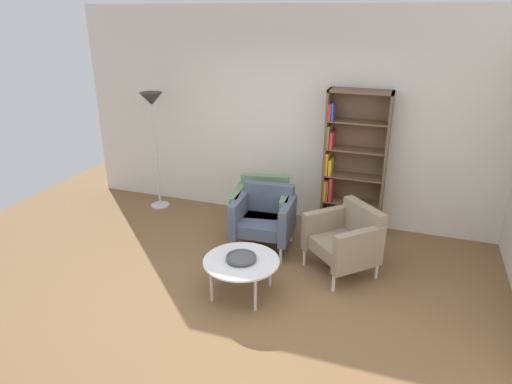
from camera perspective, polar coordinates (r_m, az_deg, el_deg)
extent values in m
plane|color=brown|center=(4.82, -3.71, -14.10)|extent=(8.32, 8.32, 0.00)
cube|color=silver|center=(6.38, 4.73, 9.34)|extent=(6.40, 0.12, 2.90)
cube|color=brown|center=(6.18, 8.72, 3.95)|extent=(0.03, 0.30, 1.90)
cube|color=brown|center=(6.10, 15.83, 3.10)|extent=(0.03, 0.30, 1.90)
cube|color=brown|center=(5.91, 12.99, 12.17)|extent=(0.80, 0.30, 0.03)
cube|color=brown|center=(6.48, 11.60, -4.34)|extent=(0.80, 0.30, 0.03)
cube|color=brown|center=(6.26, 12.44, 3.92)|extent=(0.80, 0.02, 1.90)
cube|color=brown|center=(6.32, 11.86, -1.22)|extent=(0.76, 0.28, 0.02)
cube|color=brown|center=(6.19, 12.12, 1.92)|extent=(0.76, 0.28, 0.02)
cube|color=brown|center=(6.07, 12.39, 5.18)|extent=(0.76, 0.28, 0.02)
cube|color=brown|center=(5.98, 12.68, 8.56)|extent=(0.76, 0.28, 0.02)
cube|color=olive|center=(6.44, 8.52, -2.94)|extent=(0.03, 0.21, 0.22)
cube|color=green|center=(6.42, 8.85, -2.96)|extent=(0.04, 0.20, 0.23)
cube|color=yellow|center=(6.40, 9.23, -3.03)|extent=(0.04, 0.17, 0.24)
cube|color=orange|center=(6.27, 8.73, 0.31)|extent=(0.04, 0.19, 0.28)
cube|color=olive|center=(6.26, 9.02, 0.31)|extent=(0.02, 0.19, 0.28)
cube|color=red|center=(6.25, 9.40, 0.43)|extent=(0.04, 0.18, 0.33)
cube|color=orange|center=(6.17, 8.98, 3.65)|extent=(0.04, 0.24, 0.30)
cube|color=yellow|center=(6.16, 9.36, 3.21)|extent=(0.03, 0.22, 0.21)
cube|color=olive|center=(6.06, 9.16, 6.93)|extent=(0.03, 0.24, 0.29)
cube|color=red|center=(6.07, 9.54, 6.54)|extent=(0.03, 0.25, 0.21)
cube|color=red|center=(5.96, 9.31, 9.91)|extent=(0.03, 0.18, 0.21)
cube|color=blue|center=(5.95, 9.64, 9.91)|extent=(0.02, 0.17, 0.22)
cylinder|color=silver|center=(4.80, -1.85, -8.62)|extent=(0.80, 0.80, 0.02)
cylinder|color=silver|center=(4.80, -5.60, -11.52)|extent=(0.03, 0.03, 0.38)
cylinder|color=silver|center=(4.65, -0.09, -12.66)|extent=(0.03, 0.03, 0.38)
cylinder|color=silver|center=(5.17, -3.36, -8.79)|extent=(0.03, 0.03, 0.38)
cylinder|color=silver|center=(5.03, 1.77, -9.74)|extent=(0.03, 0.03, 0.38)
cylinder|color=#4C4C51|center=(4.79, -1.85, -8.41)|extent=(0.13, 0.13, 0.02)
cylinder|color=#4C4C51|center=(4.78, -1.86, -8.20)|extent=(0.32, 0.32, 0.02)
torus|color=#4C4C51|center=(4.78, -1.86, -8.08)|extent=(0.32, 0.32, 0.02)
cube|color=slate|center=(5.98, 0.74, -2.89)|extent=(0.73, 0.68, 0.16)
cube|color=slate|center=(6.12, 1.14, 0.45)|extent=(0.65, 0.23, 0.38)
cube|color=slate|center=(5.97, -2.23, -1.80)|extent=(0.20, 0.63, 0.46)
cube|color=slate|center=(5.88, 3.70, -2.21)|extent=(0.20, 0.63, 0.46)
cylinder|color=silver|center=(5.85, -2.67, -5.72)|extent=(0.04, 0.04, 0.24)
cylinder|color=silver|center=(5.76, 3.21, -6.18)|extent=(0.04, 0.04, 0.24)
cylinder|color=silver|center=(6.36, -1.57, -3.33)|extent=(0.04, 0.04, 0.24)
cylinder|color=silver|center=(6.28, 3.83, -3.72)|extent=(0.04, 0.04, 0.24)
cube|color=#4C566B|center=(5.71, 0.93, -4.15)|extent=(0.67, 0.62, 0.16)
cube|color=#4C566B|center=(5.84, 1.64, -0.65)|extent=(0.65, 0.16, 0.38)
cube|color=#4C566B|center=(5.73, -2.12, -2.87)|extent=(0.14, 0.62, 0.46)
cube|color=#4C566B|center=(5.58, 3.95, -3.61)|extent=(0.14, 0.62, 0.46)
cylinder|color=silver|center=(5.62, -2.90, -6.94)|extent=(0.04, 0.04, 0.24)
cylinder|color=silver|center=(5.48, 3.10, -7.78)|extent=(0.04, 0.04, 0.24)
cylinder|color=silver|center=(6.11, -1.14, -4.43)|extent=(0.04, 0.04, 0.24)
cylinder|color=silver|center=(5.97, 4.39, -5.13)|extent=(0.04, 0.04, 0.24)
cube|color=gray|center=(5.31, 10.72, -6.73)|extent=(0.86, 0.86, 0.16)
cube|color=gray|center=(5.34, 13.28, -3.52)|extent=(0.54, 0.54, 0.38)
cube|color=gray|center=(5.47, 8.74, -4.39)|extent=(0.51, 0.51, 0.46)
cube|color=gray|center=(5.03, 12.69, -7.16)|extent=(0.51, 0.51, 0.46)
cylinder|color=silver|center=(5.46, 6.06, -7.96)|extent=(0.04, 0.04, 0.24)
cylinder|color=silver|center=(5.04, 9.67, -10.96)|extent=(0.04, 0.04, 0.24)
cylinder|color=silver|center=(5.76, 11.03, -6.61)|extent=(0.04, 0.04, 0.24)
cylinder|color=silver|center=(5.36, 14.84, -9.29)|extent=(0.04, 0.04, 0.24)
cylinder|color=silver|center=(7.20, -11.87, -1.62)|extent=(0.28, 0.28, 0.02)
cylinder|color=silver|center=(6.92, -12.40, 4.76)|extent=(0.03, 0.03, 1.65)
cone|color=#2D2D2D|center=(6.73, -12.95, 11.27)|extent=(0.32, 0.32, 0.18)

